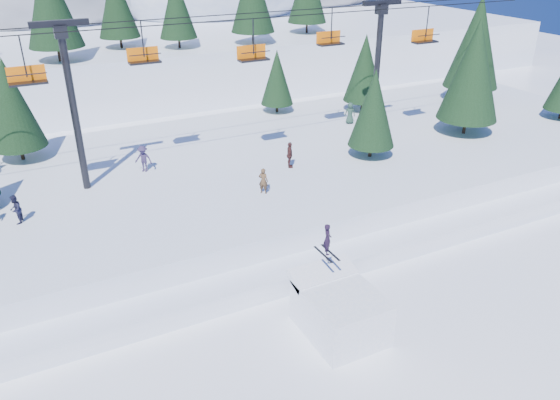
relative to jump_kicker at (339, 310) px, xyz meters
name	(u,v)px	position (x,y,z in m)	size (l,w,h in m)	color
ground	(362,347)	(0.35, -1.54, -1.21)	(160.00, 160.00, 0.00)	white
mid_shelf	(220,180)	(0.35, 16.46, 0.04)	(70.00, 22.00, 2.50)	white
berm	(284,254)	(0.35, 6.46, -0.66)	(70.00, 6.00, 1.10)	white
jump_kicker	(339,310)	(0.00, 0.00, 0.00)	(3.28, 4.47, 5.04)	white
chairlift	(231,64)	(1.52, 16.51, 8.11)	(46.00, 3.21, 10.28)	black
conifer_stand	(243,94)	(2.63, 17.18, 5.84)	(63.16, 16.73, 9.70)	black
distant_skiers	(185,163)	(-2.37, 15.54, 2.17)	(28.81, 9.97, 1.84)	#1E1E36
banner_near	(425,244)	(8.40, 3.80, -0.67)	(2.86, 0.19, 0.90)	black
banner_far	(424,241)	(8.55, 4.03, -0.67)	(2.84, 0.38, 0.90)	black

